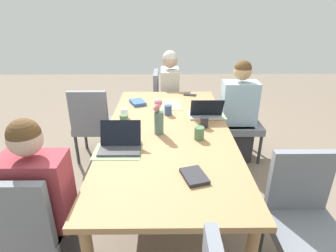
# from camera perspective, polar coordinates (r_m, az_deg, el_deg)

# --- Properties ---
(ground_plane) EXTENTS (10.00, 10.00, 0.00)m
(ground_plane) POSITION_cam_1_polar(r_m,az_deg,el_deg) (2.87, -0.00, -14.44)
(ground_plane) COLOR #756656
(dining_table) EXTENTS (2.30, 1.10, 0.74)m
(dining_table) POSITION_cam_1_polar(r_m,az_deg,el_deg) (2.50, -0.00, -2.37)
(dining_table) COLOR #9E754C
(dining_table) RESTS_ON ground_plane
(chair_head_left_left_near) EXTENTS (0.44, 0.44, 0.90)m
(chair_head_left_left_near) POSITION_cam_1_polar(r_m,az_deg,el_deg) (3.97, -0.73, 5.27)
(chair_head_left_left_near) COLOR slate
(chair_head_left_left_near) RESTS_ON ground_plane
(person_head_left_left_near) EXTENTS (0.40, 0.36, 1.19)m
(person_head_left_left_near) POSITION_cam_1_polar(r_m,az_deg,el_deg) (3.90, 0.37, 5.37)
(person_head_left_left_near) COLOR #2D2D33
(person_head_left_left_near) RESTS_ON ground_plane
(chair_far_left_mid) EXTENTS (0.44, 0.44, 0.90)m
(chair_far_left_mid) POSITION_cam_1_polar(r_m,az_deg,el_deg) (3.52, 14.57, 1.87)
(chair_far_left_mid) COLOR slate
(chair_far_left_mid) RESTS_ON ground_plane
(person_far_left_mid) EXTENTS (0.36, 0.40, 1.19)m
(person_far_left_mid) POSITION_cam_1_polar(r_m,az_deg,el_deg) (3.42, 13.95, 1.82)
(person_far_left_mid) COLOR #2D2D33
(person_far_left_mid) RESTS_ON ground_plane
(chair_near_left_far) EXTENTS (0.44, 0.44, 0.90)m
(chair_near_left_far) POSITION_cam_1_polar(r_m,az_deg,el_deg) (2.07, -26.36, -17.61)
(chair_near_left_far) COLOR slate
(chair_near_left_far) RESTS_ON ground_plane
(person_near_left_far) EXTENTS (0.36, 0.40, 1.19)m
(person_near_left_far) POSITION_cam_1_polar(r_m,az_deg,el_deg) (2.08, -24.11, -15.92)
(person_near_left_far) COLOR #2D2D33
(person_near_left_far) RESTS_ON ground_plane
(chair_near_right_near) EXTENTS (0.44, 0.44, 0.90)m
(chair_near_right_near) POSITION_cam_1_polar(r_m,az_deg,el_deg) (3.38, -15.04, 0.91)
(chair_near_right_near) COLOR slate
(chair_near_right_near) RESTS_ON ground_plane
(chair_far_right_far) EXTENTS (0.44, 0.44, 0.90)m
(chair_far_right_far) POSITION_cam_1_polar(r_m,az_deg,el_deg) (2.16, 25.58, -15.53)
(chair_far_right_far) COLOR slate
(chair_far_right_far) RESTS_ON ground_plane
(flower_vase) EXTENTS (0.09, 0.09, 0.31)m
(flower_vase) POSITION_cam_1_polar(r_m,az_deg,el_deg) (2.37, -1.92, 1.89)
(flower_vase) COLOR #4C6B60
(flower_vase) RESTS_ON dining_table
(placemat_head_left_left_near) EXTENTS (0.38, 0.29, 0.00)m
(placemat_head_left_left_near) POSITION_cam_1_polar(r_m,az_deg,el_deg) (3.10, 0.21, 4.40)
(placemat_head_left_left_near) COLOR #7FAD70
(placemat_head_left_left_near) RESTS_ON dining_table
(placemat_far_left_mid) EXTENTS (0.28, 0.37, 0.00)m
(placemat_far_left_mid) POSITION_cam_1_polar(r_m,az_deg,el_deg) (2.85, 7.79, 2.25)
(placemat_far_left_mid) COLOR #7FAD70
(placemat_far_left_mid) RESTS_ON dining_table
(placemat_near_left_far) EXTENTS (0.26, 0.36, 0.00)m
(placemat_near_left_far) POSITION_cam_1_polar(r_m,az_deg,el_deg) (2.19, -10.19, -5.10)
(placemat_near_left_far) COLOR #7FAD70
(placemat_near_left_far) RESTS_ON dining_table
(laptop_near_left_far) EXTENTS (0.22, 0.32, 0.20)m
(laptop_near_left_far) POSITION_cam_1_polar(r_m,az_deg,el_deg) (2.20, -9.65, -3.58)
(laptop_near_left_far) COLOR #38383D
(laptop_near_left_far) RESTS_ON dining_table
(laptop_far_left_mid) EXTENTS (0.22, 0.32, 0.20)m
(laptop_far_left_mid) POSITION_cam_1_polar(r_m,az_deg,el_deg) (2.79, 7.68, 2.66)
(laptop_far_left_mid) COLOR silver
(laptop_far_left_mid) RESTS_ON dining_table
(coffee_mug_near_left) EXTENTS (0.08, 0.08, 0.11)m
(coffee_mug_near_left) POSITION_cam_1_polar(r_m,az_deg,el_deg) (2.33, 6.35, -1.47)
(coffee_mug_near_left) COLOR #47704C
(coffee_mug_near_left) RESTS_ON dining_table
(coffee_mug_near_right) EXTENTS (0.07, 0.07, 0.10)m
(coffee_mug_near_right) POSITION_cam_1_polar(r_m,az_deg,el_deg) (2.81, 0.03, 3.25)
(coffee_mug_near_right) COLOR #33477A
(coffee_mug_near_right) RESTS_ON dining_table
(coffee_mug_centre_left) EXTENTS (0.07, 0.07, 0.10)m
(coffee_mug_centre_left) POSITION_cam_1_polar(r_m,az_deg,el_deg) (2.77, -8.79, 2.59)
(coffee_mug_centre_left) COLOR white
(coffee_mug_centre_left) RESTS_ON dining_table
(coffee_mug_centre_right) EXTENTS (0.08, 0.08, 0.10)m
(coffee_mug_centre_right) POSITION_cam_1_polar(r_m,az_deg,el_deg) (2.60, -8.91, 1.16)
(coffee_mug_centre_right) COLOR #47704C
(coffee_mug_centre_right) RESTS_ON dining_table
(coffee_mug_far_left) EXTENTS (0.08, 0.08, 0.10)m
(coffee_mug_far_left) POSITION_cam_1_polar(r_m,az_deg,el_deg) (2.55, 7.33, 0.76)
(coffee_mug_far_left) COLOR #232328
(coffee_mug_far_left) RESTS_ON dining_table
(book_red_cover) EXTENTS (0.24, 0.21, 0.04)m
(book_red_cover) POSITION_cam_1_polar(r_m,az_deg,el_deg) (3.14, -6.17, 4.80)
(book_red_cover) COLOR #335693
(book_red_cover) RESTS_ON dining_table
(book_blue_cover) EXTENTS (0.23, 0.19, 0.03)m
(book_blue_cover) POSITION_cam_1_polar(r_m,az_deg,el_deg) (1.86, 5.35, -10.08)
(book_blue_cover) COLOR #28282D
(book_blue_cover) RESTS_ON dining_table
(phone_black) EXTENTS (0.10, 0.16, 0.01)m
(phone_black) POSITION_cam_1_polar(r_m,az_deg,el_deg) (3.42, 4.48, 6.29)
(phone_black) COLOR black
(phone_black) RESTS_ON dining_table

